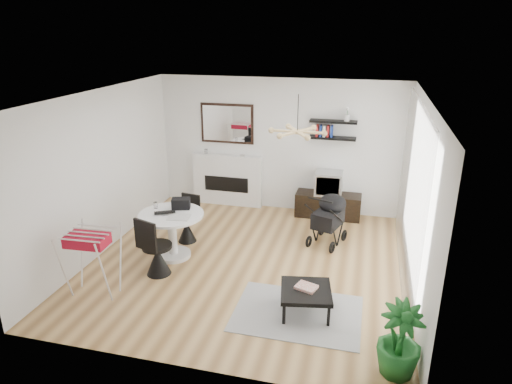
% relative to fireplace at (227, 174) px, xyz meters
% --- Properties ---
extents(floor, '(5.00, 5.00, 0.00)m').
position_rel_fireplace_xyz_m(floor, '(1.10, -2.42, -0.69)').
color(floor, olive).
rests_on(floor, ground).
extents(ceiling, '(5.00, 5.00, 0.00)m').
position_rel_fireplace_xyz_m(ceiling, '(1.10, -2.42, 2.01)').
color(ceiling, white).
rests_on(ceiling, wall_back).
extents(wall_back, '(5.00, 0.00, 5.00)m').
position_rel_fireplace_xyz_m(wall_back, '(1.10, 0.08, 0.66)').
color(wall_back, white).
rests_on(wall_back, floor).
extents(wall_left, '(0.00, 5.00, 5.00)m').
position_rel_fireplace_xyz_m(wall_left, '(-1.40, -2.42, 0.66)').
color(wall_left, white).
rests_on(wall_left, floor).
extents(wall_right, '(0.00, 5.00, 5.00)m').
position_rel_fireplace_xyz_m(wall_right, '(3.60, -2.42, 0.66)').
color(wall_right, white).
rests_on(wall_right, floor).
extents(sheer_curtain, '(0.04, 3.60, 2.60)m').
position_rel_fireplace_xyz_m(sheer_curtain, '(3.50, -2.22, 0.66)').
color(sheer_curtain, white).
rests_on(sheer_curtain, wall_right).
extents(fireplace, '(1.50, 0.17, 2.16)m').
position_rel_fireplace_xyz_m(fireplace, '(0.00, 0.00, 0.00)').
color(fireplace, white).
rests_on(fireplace, floor).
extents(shelf_lower, '(0.90, 0.25, 0.04)m').
position_rel_fireplace_xyz_m(shelf_lower, '(2.16, -0.05, 0.91)').
color(shelf_lower, black).
rests_on(shelf_lower, wall_back).
extents(shelf_upper, '(0.90, 0.25, 0.04)m').
position_rel_fireplace_xyz_m(shelf_upper, '(2.16, -0.05, 1.23)').
color(shelf_upper, black).
rests_on(shelf_upper, wall_back).
extents(pendant_lamp, '(0.90, 0.90, 0.10)m').
position_rel_fireplace_xyz_m(pendant_lamp, '(1.80, -2.12, 1.46)').
color(pendant_lamp, tan).
rests_on(pendant_lamp, ceiling).
extents(tv_console, '(1.29, 0.45, 0.48)m').
position_rel_fireplace_xyz_m(tv_console, '(2.16, -0.16, -0.44)').
color(tv_console, black).
rests_on(tv_console, floor).
extents(crt_tv, '(0.52, 0.46, 0.46)m').
position_rel_fireplace_xyz_m(crt_tv, '(2.15, -0.16, 0.03)').
color(crt_tv, '#B6B7B9').
rests_on(crt_tv, tv_console).
extents(dining_table, '(1.06, 1.06, 0.77)m').
position_rel_fireplace_xyz_m(dining_table, '(-0.17, -2.50, -0.17)').
color(dining_table, white).
rests_on(dining_table, floor).
extents(laptop, '(0.40, 0.35, 0.03)m').
position_rel_fireplace_xyz_m(laptop, '(-0.24, -2.57, 0.10)').
color(laptop, black).
rests_on(laptop, dining_table).
extents(black_bag, '(0.34, 0.26, 0.18)m').
position_rel_fireplace_xyz_m(black_bag, '(-0.09, -2.26, 0.18)').
color(black_bag, black).
rests_on(black_bag, dining_table).
extents(newspaper, '(0.38, 0.33, 0.01)m').
position_rel_fireplace_xyz_m(newspaper, '(0.02, -2.61, 0.09)').
color(newspaper, beige).
rests_on(newspaper, dining_table).
extents(drinking_glass, '(0.06, 0.06, 0.11)m').
position_rel_fireplace_xyz_m(drinking_glass, '(-0.51, -2.35, 0.14)').
color(drinking_glass, white).
rests_on(drinking_glass, dining_table).
extents(chair_far, '(0.41, 0.43, 0.84)m').
position_rel_fireplace_xyz_m(chair_far, '(-0.16, -1.89, -0.42)').
color(chair_far, black).
rests_on(chair_far, floor).
extents(chair_near, '(0.50, 0.52, 0.97)m').
position_rel_fireplace_xyz_m(chair_near, '(-0.16, -3.10, -0.38)').
color(chair_near, black).
rests_on(chair_near, floor).
extents(drying_rack, '(0.69, 0.64, 0.98)m').
position_rel_fireplace_xyz_m(drying_rack, '(-0.79, -3.82, -0.17)').
color(drying_rack, white).
rests_on(drying_rack, floor).
extents(stroller, '(0.69, 0.88, 0.97)m').
position_rel_fireplace_xyz_m(stroller, '(2.29, -1.33, -0.27)').
color(stroller, black).
rests_on(stroller, floor).
extents(rug, '(1.69, 1.22, 0.01)m').
position_rel_fireplace_xyz_m(rug, '(2.11, -3.60, -0.68)').
color(rug, '#969696').
rests_on(rug, floor).
extents(coffee_table, '(0.77, 0.77, 0.34)m').
position_rel_fireplace_xyz_m(coffee_table, '(2.21, -3.54, -0.37)').
color(coffee_table, black).
rests_on(coffee_table, rug).
extents(magazines, '(0.32, 0.29, 0.04)m').
position_rel_fireplace_xyz_m(magazines, '(2.20, -3.52, -0.31)').
color(magazines, '#B4432D').
rests_on(magazines, coffee_table).
extents(potted_plant, '(0.63, 0.63, 0.87)m').
position_rel_fireplace_xyz_m(potted_plant, '(3.35, -4.44, -0.25)').
color(potted_plant, '#1B5F22').
rests_on(potted_plant, floor).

